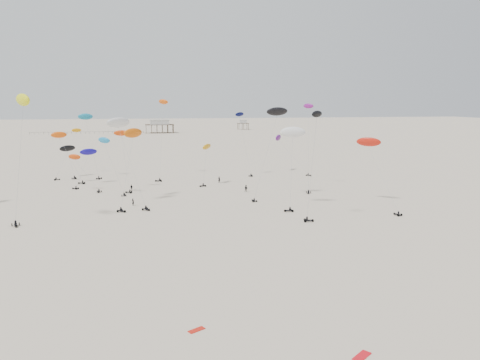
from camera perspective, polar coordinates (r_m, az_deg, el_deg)
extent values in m
plane|color=beige|center=(209.56, -5.93, 3.11)|extent=(900.00, 900.00, 0.00)
cube|color=brown|center=(357.93, -9.78, 6.67)|extent=(21.00, 13.00, 0.30)
cube|color=silver|center=(357.85, -9.79, 6.95)|extent=(14.00, 8.40, 3.20)
cube|color=#B2B2AD|center=(357.77, -9.80, 7.23)|extent=(15.00, 9.00, 0.30)
cube|color=brown|center=(395.75, 0.36, 6.93)|extent=(9.00, 7.00, 0.30)
cube|color=silver|center=(395.69, 0.36, 7.12)|extent=(5.60, 4.20, 2.40)
cube|color=#B2B2AD|center=(395.64, 0.36, 7.32)|extent=(6.00, 4.50, 0.30)
cube|color=black|center=(360.68, -18.08, 5.61)|extent=(80.00, 0.10, 0.10)
cylinder|color=gray|center=(153.71, 6.48, 2.85)|extent=(0.03, 0.03, 16.71)
ellipsoid|color=#5E1578|center=(157.68, 4.69, 5.17)|extent=(3.92, 4.90, 2.31)
cylinder|color=gray|center=(121.18, -15.09, 1.40)|extent=(0.03, 0.03, 13.64)
ellipsoid|color=#1C8ED5|center=(122.22, -16.24, 4.68)|extent=(4.00, 3.79, 1.95)
cylinder|color=gray|center=(126.45, -13.83, 2.06)|extent=(0.03, 0.03, 15.59)
ellipsoid|color=#EA460C|center=(129.39, -14.28, 5.57)|extent=(4.02, 1.87, 1.98)
cylinder|color=gray|center=(128.46, -18.20, 0.63)|extent=(0.03, 0.03, 10.68)
ellipsoid|color=#E7460C|center=(130.33, -19.53, 2.68)|extent=(3.81, 2.76, 1.77)
cylinder|color=gray|center=(108.74, -13.53, 1.09)|extent=(0.03, 0.03, 20.26)
ellipsoid|color=orange|center=(114.92, -12.92, 5.61)|extent=(5.18, 4.68, 2.54)
cylinder|color=gray|center=(147.18, 0.66, 4.24)|extent=(0.03, 0.03, 18.54)
ellipsoid|color=#040A3C|center=(147.61, -0.06, 8.02)|extent=(3.90, 3.42, 1.77)
cylinder|color=gray|center=(106.47, -13.02, 1.65)|extent=(0.03, 0.03, 19.94)
ellipsoid|color=silver|center=(110.20, -14.64, 6.80)|extent=(6.05, 4.88, 2.83)
cylinder|color=gray|center=(92.13, 8.82, 1.47)|extent=(0.03, 0.03, 19.82)
ellipsoid|color=black|center=(92.21, 9.36, 7.95)|extent=(3.10, 2.45, 1.46)
cylinder|color=gray|center=(111.79, 3.14, 2.84)|extent=(0.03, 0.03, 21.04)
ellipsoid|color=black|center=(114.20, 4.55, 8.33)|extent=(5.74, 3.21, 2.70)
cylinder|color=gray|center=(145.10, -9.59, 4.79)|extent=(0.03, 0.03, 25.53)
ellipsoid|color=#FF5D0D|center=(151.20, -9.33, 9.39)|extent=(3.96, 4.23, 2.02)
cylinder|color=gray|center=(136.82, -18.68, 1.11)|extent=(0.03, 0.03, 11.94)
ellipsoid|color=#160CA3|center=(140.38, -17.99, 3.29)|extent=(5.28, 3.59, 2.42)
cylinder|color=gray|center=(156.11, -20.34, 2.98)|extent=(0.03, 0.03, 19.24)
ellipsoid|color=orange|center=(161.85, -19.32, 5.75)|extent=(3.17, 1.52, 1.53)
cylinder|color=gray|center=(131.01, -4.32, 1.63)|extent=(0.03, 0.03, 10.03)
ellipsoid|color=orange|center=(132.07, -4.08, 4.07)|extent=(3.93, 4.53, 2.10)
cylinder|color=gray|center=(102.36, 6.23, 0.98)|extent=(0.03, 0.03, 16.04)
ellipsoid|color=white|center=(104.39, 6.46, 5.81)|extent=(5.84, 3.19, 2.65)
cylinder|color=gray|center=(153.20, -19.90, 1.87)|extent=(0.03, 0.03, 9.12)
ellipsoid|color=black|center=(155.31, -20.29, 3.65)|extent=(5.54, 4.78, 2.55)
cylinder|color=gray|center=(149.90, -17.56, 3.74)|extent=(0.03, 0.03, 18.40)
ellipsoid|color=teal|center=(152.02, -18.34, 7.35)|extent=(4.50, 1.68, 2.10)
cylinder|color=gray|center=(141.94, -19.96, 2.35)|extent=(0.03, 0.03, 13.96)
ellipsoid|color=#FF5C0D|center=(142.85, -21.22, 5.15)|extent=(4.58, 2.71, 2.13)
cylinder|color=gray|center=(97.23, -25.31, 1.77)|extent=(0.03, 0.03, 22.16)
ellipsoid|color=#F9FF15|center=(97.38, -24.96, 8.86)|extent=(4.51, 5.35, 2.56)
cylinder|color=gray|center=(125.44, 8.34, 3.86)|extent=(0.03, 0.03, 23.90)
ellipsoid|color=#8E198D|center=(130.61, 8.34, 8.93)|extent=(2.85, 3.06, 1.52)
cylinder|color=gray|center=(107.08, 16.96, 0.29)|extent=(0.03, 0.03, 18.72)
ellipsoid|color=red|center=(112.33, 15.41, 4.50)|extent=(6.04, 5.38, 2.81)
imported|color=black|center=(109.07, -12.89, -3.06)|extent=(0.84, 0.84, 1.94)
imported|color=black|center=(122.17, 0.75, -1.47)|extent=(1.18, 0.87, 2.16)
imported|color=black|center=(127.27, -13.09, -1.27)|extent=(1.29, 1.02, 1.92)
imported|color=black|center=(135.99, -2.56, -0.35)|extent=(0.96, 0.91, 2.18)
cube|color=red|center=(47.73, 14.62, -20.11)|extent=(2.30, 2.05, 0.08)
cube|color=red|center=(50.99, -5.32, -17.78)|extent=(1.91, 1.49, 0.07)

